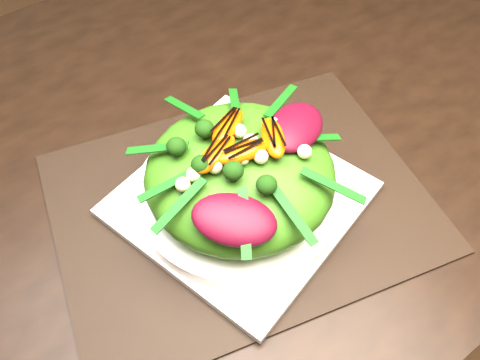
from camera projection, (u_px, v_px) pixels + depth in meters
floor at (217, 325)px, 1.35m from camera, size 4.00×4.00×0.01m
dining_table at (199, 139)px, 0.77m from camera, size 1.60×0.90×0.75m
placemat at (240, 202)px, 0.67m from camera, size 0.55×0.46×0.00m
plate_base at (240, 199)px, 0.66m from camera, size 0.33×0.33×0.01m
salad_bowl at (240, 192)px, 0.65m from camera, size 0.35×0.35×0.02m
lettuce_mound at (240, 173)px, 0.62m from camera, size 0.24×0.24×0.08m
radicchio_leaf at (296, 127)px, 0.61m from camera, size 0.11×0.09×0.02m
orange_segment at (211, 145)px, 0.59m from camera, size 0.07×0.04×0.02m
broccoli_floret at (176, 149)px, 0.58m from camera, size 0.04×0.04×0.03m
macadamia_nut at (284, 149)px, 0.59m from camera, size 0.02×0.02×0.02m
balsamic_drizzle at (210, 140)px, 0.58m from camera, size 0.04×0.01×0.00m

